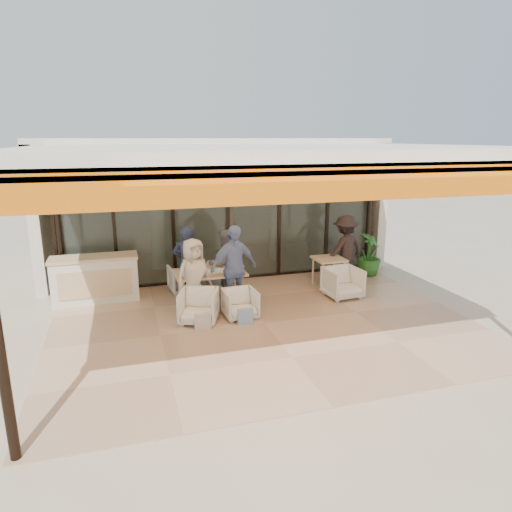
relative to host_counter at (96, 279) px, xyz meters
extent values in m
plane|color=#C6B293|center=(3.17, -2.30, -0.53)|extent=(70.00, 70.00, 0.00)
cube|color=tan|center=(3.17, -2.30, -0.53)|extent=(8.00, 6.00, 0.01)
cube|color=silver|center=(3.17, -2.30, 2.77)|extent=(8.00, 6.00, 0.20)
cube|color=orange|center=(3.17, -5.24, 2.49)|extent=(8.00, 0.12, 0.45)
cube|color=orange|center=(3.17, -4.55, 2.61)|extent=(8.00, 1.50, 0.06)
cylinder|color=black|center=(-0.71, 0.58, 1.07)|extent=(0.12, 0.12, 3.20)
cylinder|color=black|center=(7.05, 0.58, 1.07)|extent=(0.12, 0.12, 3.20)
cube|color=#9EADA3|center=(3.17, 0.70, 1.07)|extent=(8.00, 0.03, 3.20)
cube|color=black|center=(3.17, 0.70, -0.49)|extent=(8.00, 0.10, 0.08)
cube|color=black|center=(3.17, 0.70, 2.63)|extent=(8.00, 0.10, 0.08)
cube|color=black|center=(-0.83, 0.70, 1.07)|extent=(0.08, 0.10, 3.20)
cube|color=black|center=(0.47, 0.70, 1.07)|extent=(0.08, 0.10, 3.20)
cube|color=black|center=(1.82, 0.70, 1.07)|extent=(0.08, 0.10, 3.20)
cube|color=black|center=(3.17, 0.70, 1.07)|extent=(0.08, 0.10, 3.20)
cube|color=black|center=(4.52, 0.70, 1.07)|extent=(0.08, 0.10, 3.20)
cube|color=black|center=(5.87, 0.70, 1.07)|extent=(0.08, 0.10, 3.20)
cube|color=black|center=(7.17, 0.70, 1.07)|extent=(0.08, 0.10, 3.20)
cube|color=silver|center=(3.17, 4.20, 1.17)|extent=(9.00, 0.25, 3.40)
cube|color=silver|center=(-1.23, 2.45, 1.17)|extent=(0.25, 3.50, 3.40)
cube|color=silver|center=(7.57, 2.45, 1.17)|extent=(0.25, 3.50, 3.40)
cube|color=silver|center=(3.17, 2.45, 2.87)|extent=(9.00, 3.50, 0.25)
cube|color=#DFB788|center=(3.17, 2.45, -0.52)|extent=(8.00, 3.50, 0.02)
cylinder|color=silver|center=(1.57, 2.30, 0.97)|extent=(0.40, 0.40, 3.00)
cylinder|color=silver|center=(4.97, 2.30, 0.97)|extent=(0.40, 0.40, 3.00)
cylinder|color=black|center=(1.97, 1.90, 2.47)|extent=(0.03, 0.03, 0.70)
cube|color=black|center=(1.97, 1.90, 2.02)|extent=(0.30, 0.30, 0.40)
sphere|color=#FFBF72|center=(1.97, 1.90, 2.02)|extent=(0.18, 0.18, 0.18)
cylinder|color=black|center=(5.47, 1.90, 2.47)|extent=(0.03, 0.03, 0.70)
cube|color=black|center=(5.47, 1.90, 2.02)|extent=(0.30, 0.30, 0.40)
sphere|color=#FFBF72|center=(5.47, 1.90, 2.02)|extent=(0.18, 0.18, 0.18)
cylinder|color=black|center=(3.47, 1.70, -0.48)|extent=(0.40, 0.40, 0.05)
cylinder|color=black|center=(3.47, 1.70, 0.52)|extent=(0.04, 0.04, 2.10)
cone|color=orange|center=(3.47, 1.70, 1.17)|extent=(0.32, 0.32, 1.10)
cube|color=silver|center=(0.00, 0.00, -0.03)|extent=(1.80, 0.60, 1.00)
cube|color=#DFB788|center=(0.00, 0.00, 0.48)|extent=(1.85, 0.65, 0.06)
cube|color=#DFB788|center=(0.00, -0.31, -0.03)|extent=(1.50, 0.02, 0.60)
cube|color=#DFB788|center=(2.39, -0.88, 0.19)|extent=(1.50, 0.90, 0.05)
cube|color=white|center=(2.39, -0.88, 0.21)|extent=(1.30, 0.35, 0.01)
cylinder|color=#DFB788|center=(1.77, -1.20, -0.18)|extent=(0.06, 0.06, 0.70)
cylinder|color=#DFB788|center=(3.01, -1.20, -0.18)|extent=(0.06, 0.06, 0.70)
cylinder|color=#DFB788|center=(1.77, -0.56, -0.18)|extent=(0.06, 0.06, 0.70)
cylinder|color=#DFB788|center=(3.01, -0.56, -0.18)|extent=(0.06, 0.06, 0.70)
cylinder|color=white|center=(1.94, -1.03, 0.27)|extent=(0.06, 0.06, 0.11)
cylinder|color=white|center=(2.14, -0.68, 0.27)|extent=(0.06, 0.06, 0.11)
cylinder|color=white|center=(2.44, -0.98, 0.27)|extent=(0.06, 0.06, 0.11)
cylinder|color=white|center=(2.69, -0.70, 0.27)|extent=(0.06, 0.06, 0.11)
cylinder|color=white|center=(2.89, -1.08, 0.27)|extent=(0.06, 0.06, 0.11)
cylinder|color=#9A3F16|center=(1.84, -0.73, 0.30)|extent=(0.07, 0.07, 0.16)
cylinder|color=black|center=(2.29, -0.60, 0.30)|extent=(0.09, 0.09, 0.17)
cylinder|color=black|center=(2.29, -0.60, 0.39)|extent=(0.10, 0.10, 0.01)
cylinder|color=white|center=(1.94, -1.18, 0.22)|extent=(0.22, 0.22, 0.01)
cylinder|color=white|center=(2.84, -1.18, 0.22)|extent=(0.22, 0.22, 0.01)
cylinder|color=white|center=(1.94, -0.56, 0.22)|extent=(0.22, 0.22, 0.01)
cylinder|color=white|center=(2.84, -0.56, 0.22)|extent=(0.22, 0.22, 0.01)
imported|color=white|center=(1.97, 0.07, -0.17)|extent=(0.77, 0.73, 0.72)
imported|color=white|center=(2.81, 0.07, -0.18)|extent=(0.87, 0.84, 0.70)
imported|color=white|center=(1.97, -1.83, -0.16)|extent=(0.90, 0.88, 0.74)
imported|color=white|center=(2.81, -1.83, -0.20)|extent=(0.67, 0.63, 0.66)
imported|color=#1A203A|center=(1.97, -0.43, 0.31)|extent=(0.69, 0.54, 1.69)
imported|color=slate|center=(2.81, -0.43, 0.25)|extent=(0.90, 0.79, 1.55)
imported|color=beige|center=(1.97, -1.33, 0.26)|extent=(0.91, 0.75, 1.59)
imported|color=#758DC4|center=(2.81, -1.33, 0.38)|extent=(1.14, 0.71, 1.82)
cube|color=silver|center=(1.97, -2.23, -0.36)|extent=(0.30, 0.10, 0.34)
cube|color=#99BFD8|center=(2.81, -2.23, -0.36)|extent=(0.30, 0.10, 0.34)
cube|color=#DFB788|center=(5.35, -0.58, 0.19)|extent=(0.70, 0.70, 0.05)
cylinder|color=#DFB788|center=(5.07, -0.86, -0.18)|extent=(0.05, 0.05, 0.70)
cylinder|color=#DFB788|center=(5.63, -0.86, -0.18)|extent=(0.05, 0.05, 0.70)
cylinder|color=#DFB788|center=(5.07, -0.30, -0.18)|extent=(0.05, 0.05, 0.70)
cylinder|color=#DFB788|center=(5.63, -0.30, -0.18)|extent=(0.05, 0.05, 0.70)
imported|color=white|center=(5.35, -1.33, -0.15)|extent=(0.80, 0.76, 0.77)
imported|color=black|center=(5.92, -0.29, 0.32)|extent=(1.23, 0.91, 1.71)
imported|color=#1E5919|center=(6.78, 0.02, 0.04)|extent=(0.90, 0.90, 1.15)
camera|label=1|loc=(0.62, -10.19, 3.00)|focal=32.00mm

